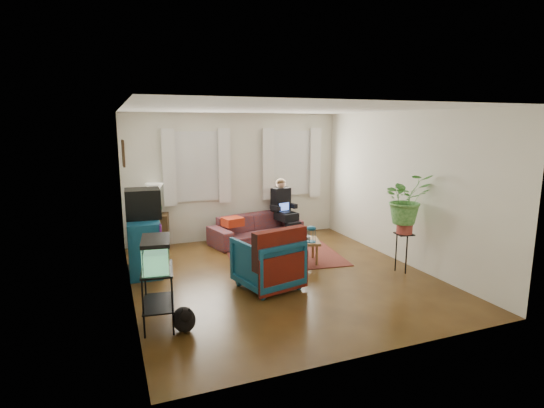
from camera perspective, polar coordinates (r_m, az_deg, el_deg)
name	(u,v)px	position (r m, az deg, el deg)	size (l,w,h in m)	color
floor	(281,276)	(6.84, 1.24, -9.68)	(4.50, 5.00, 0.01)	#4F2B14
ceiling	(282,109)	(6.41, 1.33, 12.66)	(4.50, 5.00, 0.01)	white
wall_back	(235,177)	(8.84, -4.97, 3.63)	(4.50, 0.01, 2.60)	silver
wall_front	(378,235)	(4.35, 14.07, -4.01)	(4.50, 0.01, 2.60)	silver
wall_left	(127,206)	(6.02, -18.91, -0.23)	(0.01, 5.00, 2.60)	silver
wall_right	(402,188)	(7.64, 17.07, 2.09)	(0.01, 5.00, 2.60)	silver
window_left	(197,167)	(8.60, -10.10, 4.98)	(1.08, 0.04, 1.38)	white
window_right	(291,163)	(9.22, 2.55, 5.51)	(1.08, 0.04, 1.38)	white
curtains_left	(197,167)	(8.52, -9.99, 4.94)	(1.36, 0.06, 1.50)	white
curtains_right	(292,163)	(9.15, 2.75, 5.47)	(1.36, 0.06, 1.50)	white
picture_frame	(124,153)	(6.78, -19.29, 6.46)	(0.04, 0.32, 0.40)	#3D2616
area_rug	(285,256)	(7.80, 1.71, -7.02)	(2.00, 1.60, 0.01)	brown
sofa	(256,224)	(8.67, -2.14, -2.71)	(1.91, 0.75, 0.75)	brown
seated_person	(283,211)	(9.01, 1.53, -0.92)	(0.48, 0.59, 1.14)	black
side_table	(157,231)	(8.55, -15.25, -3.53)	(0.46, 0.46, 0.67)	#3A2415
table_lamp	(155,200)	(8.42, -15.46, 0.57)	(0.34, 0.34, 0.61)	white
dresser	(144,246)	(7.20, -16.81, -5.38)	(0.49, 0.98, 0.89)	#12506C
crt_tv	(143,203)	(7.15, -16.98, 0.08)	(0.54, 0.49, 0.47)	black
aquarium_stand	(158,297)	(5.32, -15.02, -12.03)	(0.36, 0.64, 0.71)	black
aquarium	(156,253)	(5.14, -15.31, -6.42)	(0.32, 0.58, 0.38)	#7FD899
black_cat	(184,317)	(5.20, -11.76, -14.65)	(0.27, 0.41, 0.35)	black
armchair	(268,260)	(6.27, -0.60, -7.52)	(0.82, 0.77, 0.84)	#11506A
serape_throw	(281,254)	(5.96, 1.19, -6.71)	(0.85, 0.20, 0.69)	#9E0A0A
coffee_table	(290,251)	(7.41, 2.49, -6.39)	(0.98, 0.53, 0.41)	brown
cup_a	(278,239)	(7.24, 0.82, -4.78)	(0.11, 0.11, 0.09)	white
cup_b	(294,240)	(7.20, 3.00, -4.90)	(0.09, 0.09, 0.08)	beige
bowl	(305,237)	(7.47, 4.48, -4.48)	(0.19, 0.19, 0.05)	white
snack_tray	(275,237)	(7.46, 0.34, -4.52)	(0.30, 0.30, 0.04)	#B21414
birdcage	(311,234)	(7.24, 5.30, -4.02)	(0.16, 0.16, 0.29)	#115B6B
plant_stand	(403,253)	(7.27, 17.20, -6.25)	(0.27, 0.27, 0.64)	black
potted_plant	(406,206)	(7.09, 17.54, -0.31)	(0.73, 0.63, 0.82)	#599947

